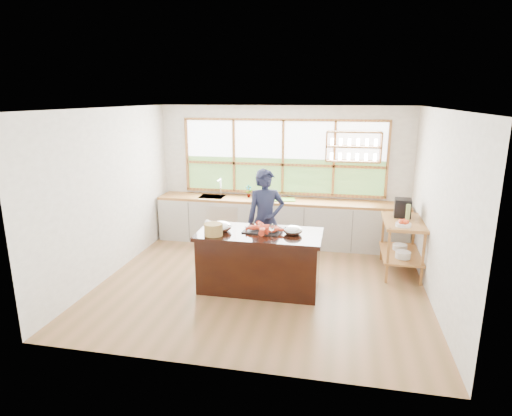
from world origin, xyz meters
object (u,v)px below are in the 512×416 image
(island, at_px, (259,261))
(cook, at_px, (266,221))
(espresso_machine, at_px, (403,208))
(wicker_basket, at_px, (213,229))

(island, distance_m, cook, 0.86)
(cook, bearing_deg, espresso_machine, -5.52)
(cook, relative_size, wicker_basket, 6.30)
(cook, bearing_deg, island, -106.68)
(island, bearing_deg, espresso_machine, 31.34)
(island, height_order, espresso_machine, espresso_machine)
(espresso_machine, height_order, wicker_basket, espresso_machine)
(cook, height_order, espresso_machine, cook)
(espresso_machine, bearing_deg, cook, -161.00)
(island, relative_size, espresso_machine, 6.04)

